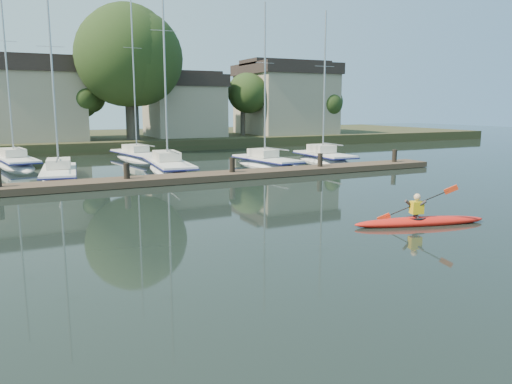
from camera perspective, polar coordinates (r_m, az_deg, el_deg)
name	(u,v)px	position (r m, az deg, el deg)	size (l,w,h in m)	color
ground	(326,245)	(15.27, 7.96, -6.01)	(160.00, 160.00, 0.00)	black
kayak	(419,220)	(18.48, 18.18, -3.02)	(4.92, 1.90, 1.57)	red
dock	(182,178)	(27.70, -8.43, 1.57)	(34.00, 2.00, 1.80)	#4D3A2C
sailboat_1	(60,182)	(30.86, -21.53, 1.12)	(2.77, 7.96, 12.75)	white
sailboat_2	(169,174)	(32.70, -9.95, 2.09)	(2.88, 9.22, 15.03)	white
sailboat_3	(266,168)	(34.84, 1.19, 2.72)	(2.90, 7.73, 12.16)	white
sailboat_4	(324,164)	(37.86, 7.76, 3.18)	(2.41, 7.25, 12.20)	white
sailboat_5	(16,168)	(38.78, -25.77, 2.47)	(3.50, 8.99, 14.52)	white
sailboat_6	(138,161)	(40.14, -13.28, 3.42)	(3.35, 9.30, 14.49)	white
shore	(117,115)	(53.36, -15.60, 8.52)	(90.00, 25.25, 12.75)	#28341A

